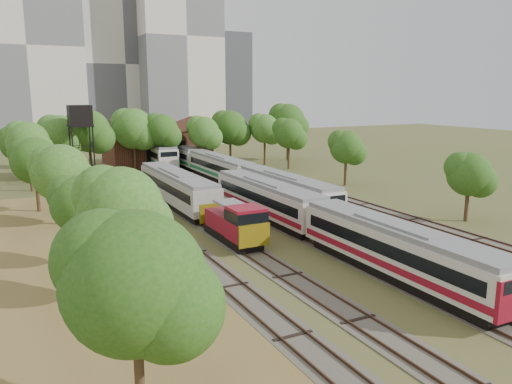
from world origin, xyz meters
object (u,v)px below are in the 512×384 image
water_tower (80,118)px  shunter_locomotive (236,224)px  railcar_red_set (320,220)px  railcar_green_set (220,168)px

water_tower → shunter_locomotive: bearing=-78.4°
railcar_red_set → water_tower: 38.55m
shunter_locomotive → water_tower: 34.38m
railcar_green_set → shunter_locomotive: bearing=-110.5°
railcar_red_set → water_tower: (-12.75, 35.75, 6.74)m
railcar_green_set → shunter_locomotive: railcar_green_set is taller
railcar_red_set → water_tower: size_ratio=3.38×
railcar_red_set → shunter_locomotive: (-6.00, 2.78, -0.29)m
railcar_red_set → railcar_green_set: railcar_red_set is taller
railcar_red_set → shunter_locomotive: size_ratio=4.27×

